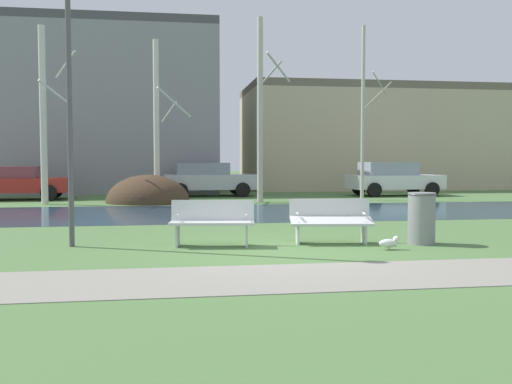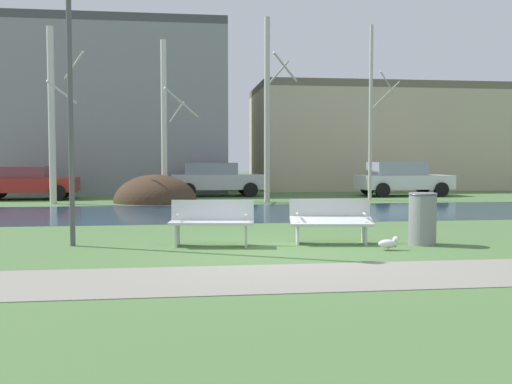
{
  "view_description": "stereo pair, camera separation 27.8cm",
  "coord_description": "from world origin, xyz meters",
  "px_view_note": "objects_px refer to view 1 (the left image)",
  "views": [
    {
      "loc": [
        -1.98,
        -10.07,
        1.65
      ],
      "look_at": [
        -0.26,
        1.11,
        1.01
      ],
      "focal_mm": 40.18,
      "sensor_mm": 36.0,
      "label": 1
    },
    {
      "loc": [
        -1.71,
        -10.11,
        1.65
      ],
      "look_at": [
        -0.26,
        1.11,
        1.01
      ],
      "focal_mm": 40.18,
      "sensor_mm": 36.0,
      "label": 2
    }
  ],
  "objects_px": {
    "bench_right": "(331,219)",
    "seagull": "(389,243)",
    "trash_bin": "(422,217)",
    "parked_van_nearest_red": "(16,182)",
    "bench_left": "(212,221)",
    "parked_sedan_second_silver": "(208,179)",
    "streetlamp": "(68,36)",
    "parked_hatch_third_white": "(393,178)"
  },
  "relations": [
    {
      "from": "bench_right",
      "to": "seagull",
      "type": "distance_m",
      "value": 1.31
    },
    {
      "from": "trash_bin",
      "to": "parked_van_nearest_red",
      "type": "xyz_separation_m",
      "value": [
        -11.06,
        14.07,
        0.21
      ]
    },
    {
      "from": "trash_bin",
      "to": "bench_left",
      "type": "bearing_deg",
      "value": 174.86
    },
    {
      "from": "trash_bin",
      "to": "bench_right",
      "type": "bearing_deg",
      "value": 168.07
    },
    {
      "from": "bench_left",
      "to": "parked_van_nearest_red",
      "type": "relative_size",
      "value": 0.41
    },
    {
      "from": "seagull",
      "to": "bench_right",
      "type": "bearing_deg",
      "value": 130.94
    },
    {
      "from": "parked_sedan_second_silver",
      "to": "trash_bin",
      "type": "bearing_deg",
      "value": -78.36
    },
    {
      "from": "streetlamp",
      "to": "parked_van_nearest_red",
      "type": "distance_m",
      "value": 14.43
    },
    {
      "from": "parked_hatch_third_white",
      "to": "parked_van_nearest_red",
      "type": "bearing_deg",
      "value": -178.9
    },
    {
      "from": "bench_right",
      "to": "parked_sedan_second_silver",
      "type": "distance_m",
      "value": 14.91
    },
    {
      "from": "bench_right",
      "to": "parked_sedan_second_silver",
      "type": "xyz_separation_m",
      "value": [
        -1.4,
        14.84,
        0.32
      ]
    },
    {
      "from": "bench_left",
      "to": "parked_hatch_third_white",
      "type": "distance_m",
      "value": 16.85
    },
    {
      "from": "trash_bin",
      "to": "streetlamp",
      "type": "height_order",
      "value": "streetlamp"
    },
    {
      "from": "bench_right",
      "to": "streetlamp",
      "type": "xyz_separation_m",
      "value": [
        -4.98,
        0.33,
        3.49
      ]
    },
    {
      "from": "bench_left",
      "to": "seagull",
      "type": "bearing_deg",
      "value": -16.85
    },
    {
      "from": "bench_left",
      "to": "bench_right",
      "type": "height_order",
      "value": "same"
    },
    {
      "from": "streetlamp",
      "to": "parked_sedan_second_silver",
      "type": "xyz_separation_m",
      "value": [
        3.58,
        14.51,
        -3.17
      ]
    },
    {
      "from": "streetlamp",
      "to": "parked_hatch_third_white",
      "type": "distance_m",
      "value": 18.46
    },
    {
      "from": "streetlamp",
      "to": "bench_right",
      "type": "bearing_deg",
      "value": -3.77
    },
    {
      "from": "trash_bin",
      "to": "seagull",
      "type": "height_order",
      "value": "trash_bin"
    },
    {
      "from": "bench_right",
      "to": "parked_hatch_third_white",
      "type": "xyz_separation_m",
      "value": [
        7.0,
        14.02,
        0.33
      ]
    },
    {
      "from": "bench_right",
      "to": "trash_bin",
      "type": "bearing_deg",
      "value": -11.93
    },
    {
      "from": "trash_bin",
      "to": "streetlamp",
      "type": "xyz_separation_m",
      "value": [
        -6.71,
        0.69,
        3.44
      ]
    },
    {
      "from": "parked_hatch_third_white",
      "to": "parked_sedan_second_silver",
      "type": "bearing_deg",
      "value": 174.45
    },
    {
      "from": "bench_left",
      "to": "parked_sedan_second_silver",
      "type": "bearing_deg",
      "value": 86.4
    },
    {
      "from": "bench_left",
      "to": "parked_sedan_second_silver",
      "type": "height_order",
      "value": "parked_sedan_second_silver"
    },
    {
      "from": "bench_left",
      "to": "seagull",
      "type": "relative_size",
      "value": 3.98
    },
    {
      "from": "parked_hatch_third_white",
      "to": "streetlamp",
      "type": "bearing_deg",
      "value": -131.18
    },
    {
      "from": "trash_bin",
      "to": "parked_van_nearest_red",
      "type": "distance_m",
      "value": 17.9
    },
    {
      "from": "bench_left",
      "to": "seagull",
      "type": "distance_m",
      "value": 3.33
    },
    {
      "from": "parked_sedan_second_silver",
      "to": "bench_right",
      "type": "bearing_deg",
      "value": -84.6
    },
    {
      "from": "trash_bin",
      "to": "streetlamp",
      "type": "relative_size",
      "value": 0.17
    },
    {
      "from": "bench_right",
      "to": "parked_sedan_second_silver",
      "type": "relative_size",
      "value": 0.4
    },
    {
      "from": "parked_sedan_second_silver",
      "to": "parked_hatch_third_white",
      "type": "bearing_deg",
      "value": -5.55
    },
    {
      "from": "parked_van_nearest_red",
      "to": "parked_sedan_second_silver",
      "type": "relative_size",
      "value": 0.97
    },
    {
      "from": "streetlamp",
      "to": "parked_hatch_third_white",
      "type": "xyz_separation_m",
      "value": [
        11.98,
        13.69,
        -3.16
      ]
    },
    {
      "from": "seagull",
      "to": "parked_van_nearest_red",
      "type": "xyz_separation_m",
      "value": [
        -10.16,
        14.67,
        0.6
      ]
    },
    {
      "from": "seagull",
      "to": "parked_sedan_second_silver",
      "type": "bearing_deg",
      "value": 98.05
    },
    {
      "from": "parked_van_nearest_red",
      "to": "bench_left",
      "type": "bearing_deg",
      "value": -62.97
    },
    {
      "from": "parked_van_nearest_red",
      "to": "parked_hatch_third_white",
      "type": "distance_m",
      "value": 16.33
    },
    {
      "from": "seagull",
      "to": "parked_van_nearest_red",
      "type": "bearing_deg",
      "value": 124.71
    },
    {
      "from": "trash_bin",
      "to": "parked_sedan_second_silver",
      "type": "height_order",
      "value": "parked_sedan_second_silver"
    }
  ]
}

